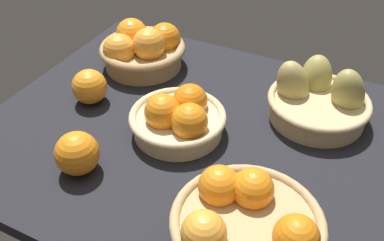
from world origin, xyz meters
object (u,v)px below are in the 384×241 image
at_px(basket_center, 179,118).
at_px(loose_orange_front_gap, 90,87).
at_px(loose_orange_back_gap, 77,153).
at_px(basket_far_left, 245,223).
at_px(basket_near_right, 142,49).
at_px(basket_near_left_pears, 318,99).

relative_size(basket_center, loose_orange_front_gap, 2.54).
bearing_deg(loose_orange_back_gap, basket_far_left, 178.32).
xyz_separation_m(basket_far_left, loose_orange_back_gap, (0.34, -0.01, 0.00)).
distance_m(basket_near_right, basket_near_left_pears, 0.45).
height_order(basket_far_left, basket_near_right, basket_near_right).
height_order(basket_near_right, basket_center, basket_near_right).
xyz_separation_m(basket_far_left, basket_near_right, (0.43, -0.39, 0.01)).
bearing_deg(basket_near_right, basket_near_left_pears, 179.32).
distance_m(basket_center, loose_orange_back_gap, 0.22).
height_order(basket_far_left, loose_orange_back_gap, basket_far_left).
distance_m(basket_far_left, basket_near_right, 0.58).
height_order(basket_far_left, loose_orange_front_gap, basket_far_left).
height_order(basket_far_left, basket_center, basket_far_left).
relative_size(loose_orange_front_gap, loose_orange_back_gap, 0.95).
bearing_deg(basket_far_left, loose_orange_back_gap, -1.68).
height_order(basket_near_right, basket_near_left_pears, basket_near_left_pears).
height_order(loose_orange_front_gap, loose_orange_back_gap, loose_orange_back_gap).
relative_size(basket_center, loose_orange_back_gap, 2.41).
distance_m(basket_near_left_pears, loose_orange_back_gap, 0.51).
bearing_deg(basket_center, basket_near_right, -43.23).
distance_m(basket_center, loose_orange_front_gap, 0.23).
xyz_separation_m(basket_near_right, loose_orange_front_gap, (0.02, 0.19, -0.01)).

